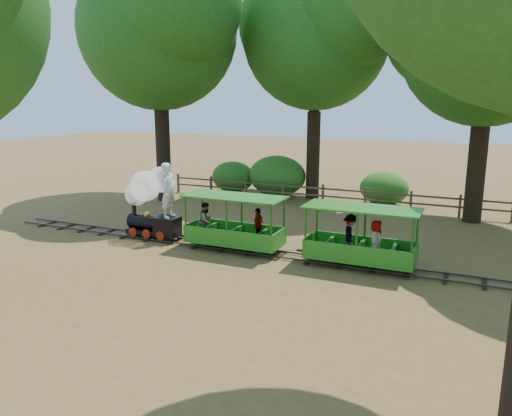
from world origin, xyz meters
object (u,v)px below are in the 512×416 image
at_px(carriage_front, 231,228).
at_px(carriage_rear, 360,242).
at_px(locomotive, 151,196).
at_px(fence, 344,195).

distance_m(carriage_front, carriage_rear, 4.29).
height_order(locomotive, carriage_front, locomotive).
bearing_deg(fence, carriage_front, -102.31).
bearing_deg(locomotive, fence, 57.95).
height_order(carriage_front, carriage_rear, same).
height_order(locomotive, carriage_rear, locomotive).
bearing_deg(carriage_front, fence, 77.69).
bearing_deg(carriage_front, carriage_rear, -0.02).
xyz_separation_m(locomotive, fence, (4.97, 7.94, -0.98)).
bearing_deg(carriage_rear, locomotive, 179.37).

